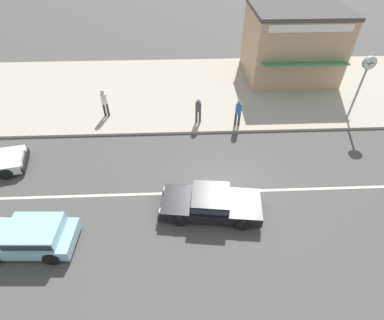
{
  "coord_description": "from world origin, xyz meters",
  "views": [
    {
      "loc": [
        -1.89,
        -9.24,
        10.21
      ],
      "look_at": [
        -1.45,
        1.35,
        0.8
      ],
      "focal_mm": 28.0,
      "sensor_mm": 36.0,
      "label": 1
    }
  ],
  "objects_px": {
    "hatchback_pale_blue_4": "(31,236)",
    "pedestrian_by_shop": "(238,111)",
    "pedestrian_mid_kerb": "(198,109)",
    "shopfront_corner_warung": "(292,42)",
    "street_clock": "(365,74)",
    "sedan_black_1": "(211,203)",
    "pedestrian_near_clock": "(104,101)"
  },
  "relations": [
    {
      "from": "sedan_black_1",
      "to": "hatchback_pale_blue_4",
      "type": "xyz_separation_m",
      "value": [
        -6.93,
        -1.37,
        0.05
      ]
    },
    {
      "from": "pedestrian_mid_kerb",
      "to": "street_clock",
      "type": "bearing_deg",
      "value": -0.48
    },
    {
      "from": "pedestrian_mid_kerb",
      "to": "shopfront_corner_warung",
      "type": "distance_m",
      "value": 9.33
    },
    {
      "from": "sedan_black_1",
      "to": "shopfront_corner_warung",
      "type": "relative_size",
      "value": 0.71
    },
    {
      "from": "hatchback_pale_blue_4",
      "to": "pedestrian_near_clock",
      "type": "bearing_deg",
      "value": 81.59
    },
    {
      "from": "pedestrian_mid_kerb",
      "to": "pedestrian_by_shop",
      "type": "bearing_deg",
      "value": -10.3
    },
    {
      "from": "pedestrian_mid_kerb",
      "to": "shopfront_corner_warung",
      "type": "relative_size",
      "value": 0.25
    },
    {
      "from": "pedestrian_near_clock",
      "to": "pedestrian_by_shop",
      "type": "distance_m",
      "value": 7.82
    },
    {
      "from": "sedan_black_1",
      "to": "pedestrian_mid_kerb",
      "type": "height_order",
      "value": "pedestrian_mid_kerb"
    },
    {
      "from": "pedestrian_mid_kerb",
      "to": "shopfront_corner_warung",
      "type": "xyz_separation_m",
      "value": [
        6.92,
        6.09,
        1.44
      ]
    },
    {
      "from": "hatchback_pale_blue_4",
      "to": "street_clock",
      "type": "xyz_separation_m",
      "value": [
        15.7,
        7.86,
        2.45
      ]
    },
    {
      "from": "shopfront_corner_warung",
      "to": "pedestrian_mid_kerb",
      "type": "bearing_deg",
      "value": -138.64
    },
    {
      "from": "sedan_black_1",
      "to": "hatchback_pale_blue_4",
      "type": "distance_m",
      "value": 7.06
    },
    {
      "from": "hatchback_pale_blue_4",
      "to": "shopfront_corner_warung",
      "type": "relative_size",
      "value": 0.59
    },
    {
      "from": "sedan_black_1",
      "to": "hatchback_pale_blue_4",
      "type": "bearing_deg",
      "value": -168.78
    },
    {
      "from": "pedestrian_near_clock",
      "to": "hatchback_pale_blue_4",
      "type": "bearing_deg",
      "value": -98.41
    },
    {
      "from": "street_clock",
      "to": "pedestrian_by_shop",
      "type": "bearing_deg",
      "value": -177.16
    },
    {
      "from": "hatchback_pale_blue_4",
      "to": "street_clock",
      "type": "relative_size",
      "value": 0.95
    },
    {
      "from": "sedan_black_1",
      "to": "shopfront_corner_warung",
      "type": "height_order",
      "value": "shopfront_corner_warung"
    },
    {
      "from": "pedestrian_by_shop",
      "to": "street_clock",
      "type": "bearing_deg",
      "value": 2.84
    },
    {
      "from": "hatchback_pale_blue_4",
      "to": "pedestrian_near_clock",
      "type": "distance_m",
      "value": 8.93
    },
    {
      "from": "shopfront_corner_warung",
      "to": "hatchback_pale_blue_4",
      "type": "bearing_deg",
      "value": -134.32
    },
    {
      "from": "street_clock",
      "to": "shopfront_corner_warung",
      "type": "xyz_separation_m",
      "value": [
        -2.0,
        6.17,
        -0.56
      ]
    },
    {
      "from": "pedestrian_near_clock",
      "to": "shopfront_corner_warung",
      "type": "relative_size",
      "value": 0.28
    },
    {
      "from": "street_clock",
      "to": "pedestrian_mid_kerb",
      "type": "distance_m",
      "value": 9.14
    },
    {
      "from": "pedestrian_by_shop",
      "to": "hatchback_pale_blue_4",
      "type": "bearing_deg",
      "value": -140.14
    },
    {
      "from": "hatchback_pale_blue_4",
      "to": "pedestrian_by_shop",
      "type": "distance_m",
      "value": 11.76
    },
    {
      "from": "shopfront_corner_warung",
      "to": "sedan_black_1",
      "type": "bearing_deg",
      "value": -118.15
    },
    {
      "from": "street_clock",
      "to": "pedestrian_mid_kerb",
      "type": "height_order",
      "value": "street_clock"
    },
    {
      "from": "pedestrian_mid_kerb",
      "to": "pedestrian_by_shop",
      "type": "height_order",
      "value": "pedestrian_by_shop"
    },
    {
      "from": "sedan_black_1",
      "to": "pedestrian_by_shop",
      "type": "relative_size",
      "value": 2.72
    },
    {
      "from": "sedan_black_1",
      "to": "street_clock",
      "type": "xyz_separation_m",
      "value": [
        8.77,
        6.49,
        2.51
      ]
    }
  ]
}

